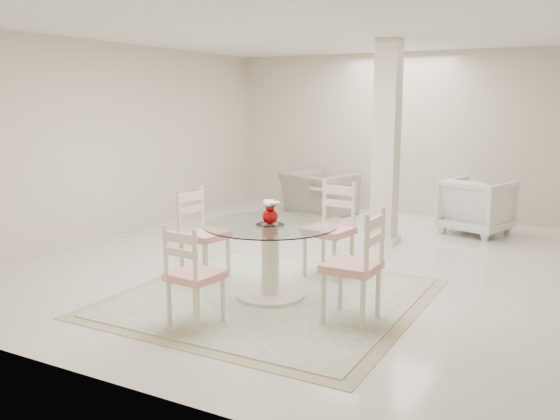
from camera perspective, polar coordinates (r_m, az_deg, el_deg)
The scene contains 13 objects.
ground at distance 7.22m, azimuth 2.79°, elevation -4.88°, with size 7.00×7.00×0.00m, color silver.
room_shell at distance 6.96m, azimuth 2.93°, elevation 10.01°, with size 6.02×7.02×2.71m.
column at distance 8.00m, azimuth 10.20°, elevation 6.30°, with size 0.30×0.30×2.70m, color beige.
area_rug at distance 5.89m, azimuth -0.94°, elevation -8.40°, with size 2.84×2.84×0.02m.
dining_table at distance 5.78m, azimuth -0.95°, elevation -4.91°, with size 1.29×1.29×0.75m.
red_vase at distance 5.67m, azimuth -0.95°, elevation -0.15°, with size 0.18×0.17×0.24m.
dining_chair_east at distance 5.13m, azimuth 7.67°, elevation -4.61°, with size 0.45×0.45×1.11m.
dining_chair_north at distance 6.51m, azimuth 5.06°, elevation -1.18°, with size 0.52×0.52×1.14m.
dining_chair_west at distance 6.44m, azimuth -7.75°, elevation -1.64°, with size 0.48×0.48×1.09m.
dining_chair_south at distance 5.06m, azimuth -8.64°, elevation -5.61°, with size 0.43×0.43×0.99m.
recliner_taupe at distance 10.08m, azimuth 3.74°, elevation 1.59°, with size 1.08×0.95×0.70m, color gray.
armchair_white at distance 9.05m, azimuth 18.42°, elevation 0.35°, with size 0.86×0.88×0.80m, color white.
side_table at distance 9.54m, azimuth 4.31°, elevation 0.48°, with size 0.53×0.53×0.55m.
Camera 1 is at (3.00, -6.28, 1.92)m, focal length 38.00 mm.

